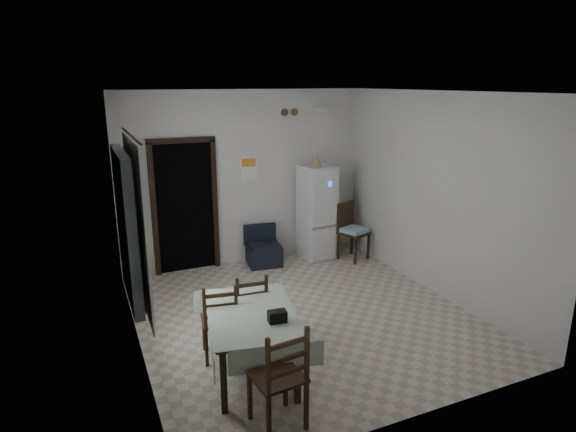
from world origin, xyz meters
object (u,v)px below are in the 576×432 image
Objects in this scene: fridge at (317,212)px; dining_table at (252,343)px; dining_chair_near_head at (277,375)px; navy_seat at (264,246)px; corner_chair at (354,232)px; dining_chair_far_left at (219,319)px; dining_chair_far_right at (249,308)px.

dining_table is at bearing -134.03° from fridge.
dining_chair_near_head is (-2.31, -3.76, -0.31)m from fridge.
corner_chair reaches higher than navy_seat.
fridge is at bearing -125.87° from dining_chair_far_left.
dining_chair_near_head is (-0.07, -0.85, 0.16)m from dining_table.
corner_chair is (0.54, -0.37, -0.32)m from fridge.
corner_chair reaches higher than dining_chair_far_right.
corner_chair is 0.98× the size of dining_chair_near_head.
fridge is 2.47× the size of navy_seat.
dining_chair_far_right is (-2.60, -1.93, -0.05)m from corner_chair.
corner_chair is 3.76m from dining_table.
dining_chair_far_right is (-2.07, -2.31, -0.36)m from fridge.
dining_chair_far_right is (-1.07, -2.31, 0.12)m from navy_seat.
dining_chair_far_right is at bearing -107.86° from navy_seat.
fridge is 1.78× the size of dining_chair_far_left.
fridge is 3.49m from dining_chair_far_left.
dining_chair_near_head reaches higher than dining_chair_far_left.
dining_chair_far_left reaches higher than dining_chair_far_right.
dining_chair_far_left is at bearing 24.67° from dining_chair_far_right.
dining_chair_far_left is 1.32m from dining_chair_near_head.
navy_seat is 0.49× the size of dining_table.
navy_seat is 0.73× the size of dining_chair_far_right.
dining_table is at bearing -158.92° from corner_chair.
dining_table is at bearing 78.98° from dining_chair_far_right.
dining_chair_near_head is (0.16, -1.31, 0.05)m from dining_chair_far_left.
navy_seat is 1.59m from corner_chair.
dining_chair_far_right is (0.17, 0.60, 0.10)m from dining_table.
dining_chair_far_left is at bearing -166.63° from corner_chair.
fridge is at bearing -127.62° from dining_chair_near_head.
fridge is at bearing 63.95° from dining_table.
navy_seat is at bearing -115.31° from dining_chair_near_head.
fridge is at bearing 123.87° from corner_chair.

